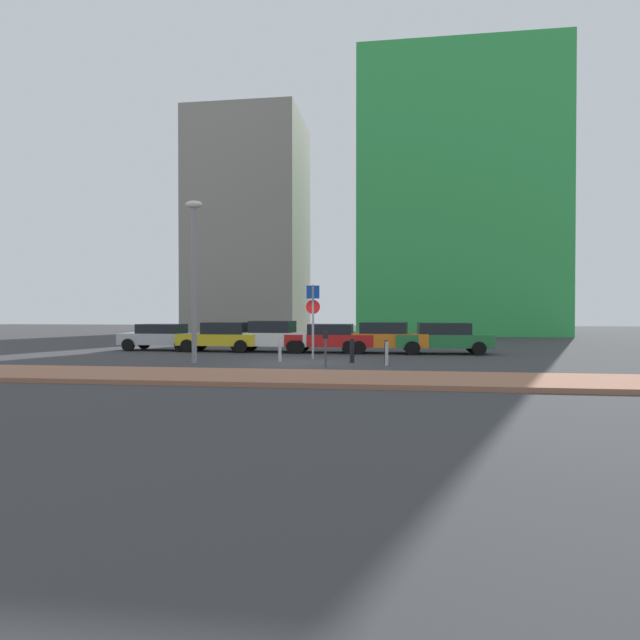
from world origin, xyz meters
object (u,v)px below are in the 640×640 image
parked_car_red (330,338)px  traffic_bollard_mid (387,354)px  parked_car_silver (162,336)px  traffic_bollard_near (386,352)px  parked_car_yellow (222,336)px  traffic_bollard_edge (280,351)px  parked_car_orange (383,337)px  street_lamp (194,267)px  traffic_bollard_far (352,351)px  parked_car_white (271,336)px  parking_meter (326,343)px  parking_sign_post (313,312)px  parked_car_green (443,338)px

parked_car_red → traffic_bollard_mid: (2.90, -6.21, -0.29)m
parked_car_silver → parked_car_red: parked_car_red is taller
parked_car_red → traffic_bollard_near: 5.88m
parked_car_silver → parked_car_yellow: size_ratio=1.01×
parked_car_red → traffic_bollard_edge: parked_car_red is taller
parked_car_orange → traffic_bollard_edge: (-3.97, -5.24, -0.35)m
street_lamp → traffic_bollard_far: 7.05m
traffic_bollard_far → traffic_bollard_edge: (-2.91, -0.01, -0.05)m
parked_car_white → traffic_bollard_mid: 8.70m
street_lamp → traffic_bollard_near: 8.26m
parked_car_red → parked_car_orange: bearing=0.4°
parked_car_orange → traffic_bollard_near: (0.28, -5.16, -0.33)m
parked_car_red → parked_car_silver: bearing=177.5°
traffic_bollard_edge → traffic_bollard_near: bearing=1.0°
parked_car_red → traffic_bollard_near: bearing=-61.0°
parked_car_white → traffic_bollard_mid: bearing=-47.0°
parked_car_yellow → street_lamp: (0.95, -6.29, 3.02)m
parked_car_orange → parking_meter: 7.22m
parked_car_silver → traffic_bollard_near: size_ratio=4.71×
parked_car_yellow → parking_sign_post: parking_sign_post is taller
street_lamp → parked_car_silver: bearing=123.3°
parked_car_silver → parked_car_red: 8.95m
parking_meter → street_lamp: bearing=172.0°
parked_car_red → traffic_bollard_near: parked_car_red is taller
parked_car_white → parked_car_green: 8.48m
parked_car_silver → traffic_bollard_near: (11.79, -5.52, -0.29)m
traffic_bollard_mid → parked_car_orange: bearing=93.0°
parked_car_white → traffic_bollard_near: 7.91m
parked_car_yellow → traffic_bollard_far: bearing=-36.8°
traffic_bollard_edge → street_lamp: bearing=-163.0°
street_lamp → traffic_bollard_far: street_lamp is taller
parked_car_yellow → parking_sign_post: bearing=-36.9°
parked_car_yellow → parking_meter: 9.42m
parking_sign_post → street_lamp: bearing=-152.3°
parked_car_red → parking_sign_post: bearing=-93.8°
parking_sign_post → traffic_bollard_near: bearing=-21.7°
parked_car_silver → parked_car_green: parked_car_green is taller
parked_car_silver → parked_car_orange: parked_car_orange is taller
parked_car_yellow → parked_car_green: size_ratio=0.91×
traffic_bollard_near → traffic_bollard_edge: size_ratio=1.04×
parking_meter → traffic_bollard_mid: 2.36m
parked_car_green → street_lamp: 12.21m
traffic_bollard_near → parking_sign_post: bearing=158.3°
street_lamp → parked_car_orange: bearing=40.8°
traffic_bollard_far → traffic_bollard_edge: 2.91m
parked_car_silver → traffic_bollard_near: 13.02m
parking_sign_post → traffic_bollard_far: size_ratio=3.29×
parked_car_orange → traffic_bollard_mid: 6.25m
parking_sign_post → parked_car_silver: bearing=153.7°
traffic_bollard_mid → traffic_bollard_near: bearing=92.6°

